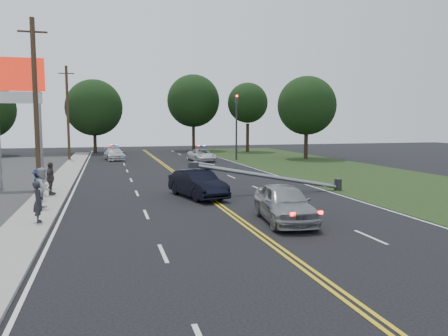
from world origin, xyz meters
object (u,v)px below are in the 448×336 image
object	(u,v)px
bystander_c	(39,185)
bystander_d	(51,178)
bystander_b	(43,188)
utility_pole_mid	(36,105)
fallen_streetlight	(278,177)
traffic_signal	(236,121)
crashed_sedan	(198,184)
bystander_a	(38,202)
utility_pole_far	(68,113)
waiting_sedan	(284,203)
pylon_sign	(17,91)
emergency_b	(114,154)
emergency_a	(201,155)

from	to	relation	value
bystander_c	bystander_d	size ratio (longest dim) A/B	0.90
bystander_b	bystander_d	bearing A→B (deg)	14.37
utility_pole_mid	bystander_c	world-z (taller)	utility_pole_mid
fallen_streetlight	bystander_d	distance (m)	12.67
traffic_signal	crashed_sedan	world-z (taller)	traffic_signal
traffic_signal	bystander_a	distance (m)	31.64
bystander_a	bystander_d	size ratio (longest dim) A/B	0.91
utility_pole_far	bystander_c	bearing A→B (deg)	-88.91
bystander_a	bystander_c	size ratio (longest dim) A/B	1.01
utility_pole_mid	bystander_d	xyz separation A→B (m)	(0.87, -2.00, -4.06)
bystander_a	bystander_b	distance (m)	3.04
waiting_sedan	fallen_streetlight	bearing A→B (deg)	77.06
utility_pole_mid	crashed_sedan	world-z (taller)	utility_pole_mid
crashed_sedan	waiting_sedan	bearing A→B (deg)	-86.23
crashed_sedan	bystander_c	size ratio (longest dim) A/B	2.80
fallen_streetlight	bystander_c	xyz separation A→B (m)	(-12.90, 0.29, 0.02)
bystander_c	fallen_streetlight	bearing A→B (deg)	-107.70
bystander_d	pylon_sign	bearing A→B (deg)	39.26
emergency_b	bystander_d	distance (m)	23.75
utility_pole_mid	waiting_sedan	bearing A→B (deg)	-45.09
utility_pole_mid	pylon_sign	bearing A→B (deg)	123.02
traffic_signal	bystander_b	world-z (taller)	traffic_signal
crashed_sedan	waiting_sedan	size ratio (longest dim) A/B	0.99
pylon_sign	fallen_streetlight	distance (m)	16.66
emergency_b	bystander_b	bearing A→B (deg)	-105.52
bystander_c	emergency_b	bearing A→B (deg)	-25.88
pylon_sign	crashed_sedan	size ratio (longest dim) A/B	1.75
pylon_sign	waiting_sedan	world-z (taller)	pylon_sign
traffic_signal	fallen_streetlight	size ratio (longest dim) A/B	0.75
emergency_b	bystander_a	world-z (taller)	bystander_a
traffic_signal	bystander_d	bearing A→B (deg)	-129.74
emergency_a	bystander_b	world-z (taller)	bystander_b
utility_pole_mid	bystander_c	size ratio (longest dim) A/B	6.12
utility_pole_mid	bystander_b	world-z (taller)	utility_pole_mid
utility_pole_far	emergency_b	bearing A→B (deg)	-6.94
bystander_d	waiting_sedan	bearing A→B (deg)	-120.88
bystander_d	utility_pole_far	bearing A→B (deg)	12.87
emergency_a	bystander_d	distance (m)	23.30
crashed_sedan	emergency_b	xyz separation A→B (m)	(-3.95, 25.66, -0.10)
bystander_b	emergency_b	bearing A→B (deg)	4.96
traffic_signal	pylon_sign	bearing A→B (deg)	-139.61
crashed_sedan	bystander_c	distance (m)	8.15
pylon_sign	traffic_signal	xyz separation A→B (m)	(18.80, 16.00, -1.79)
utility_pole_mid	bystander_b	size ratio (longest dim) A/B	5.28
bystander_b	traffic_signal	bearing A→B (deg)	-22.01
crashed_sedan	emergency_a	distance (m)	22.32
bystander_b	bystander_c	distance (m)	2.24
emergency_a	bystander_b	distance (m)	26.59
emergency_a	bystander_b	bearing A→B (deg)	-124.35
crashed_sedan	bystander_b	distance (m)	7.82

